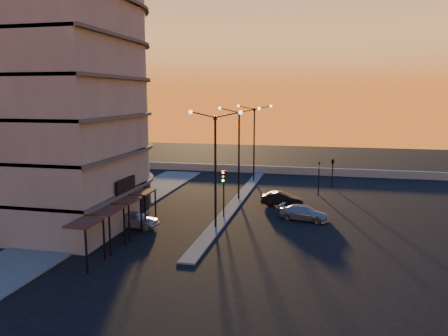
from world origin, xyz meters
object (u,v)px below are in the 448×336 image
traffic_light_main (223,186)px  car_wagon (304,213)px  car_hatchback (134,219)px  streetlamp_mid (239,146)px  car_sedan (282,199)px

traffic_light_main → car_wagon: size_ratio=0.99×
traffic_light_main → car_hatchback: traffic_light_main is taller
traffic_light_main → car_hatchback: 8.07m
streetlamp_mid → car_wagon: bearing=-41.3°
car_hatchback → car_wagon: bearing=-67.7°
traffic_light_main → car_sedan: bearing=50.4°
car_sedan → traffic_light_main: bearing=140.6°
car_sedan → car_wagon: car_sedan is taller
streetlamp_mid → car_sedan: (4.63, -1.53, -4.92)m
car_sedan → car_wagon: bearing=-153.2°
traffic_light_main → car_sedan: 7.60m
streetlamp_mid → car_hatchback: 13.99m
streetlamp_mid → traffic_light_main: streetlamp_mid is taller
car_hatchback → car_wagon: car_hatchback is taller
streetlamp_mid → traffic_light_main: 7.62m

